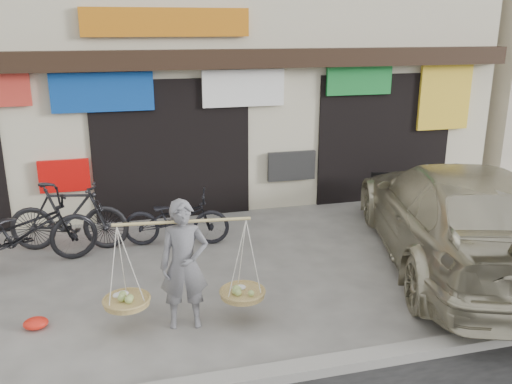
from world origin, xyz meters
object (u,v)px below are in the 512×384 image
object	(u,v)px
street_vendor	(184,270)
bike_2	(176,218)
bike_0	(23,233)
bike_1	(68,216)
suv	(457,215)

from	to	relation	value
street_vendor	bike_2	size ratio (longest dim) A/B	1.10
street_vendor	bike_0	bearing A→B (deg)	139.59
street_vendor	bike_0	distance (m)	3.20
bike_0	bike_1	xyz separation A→B (m)	(0.63, 0.60, 0.00)
street_vendor	suv	world-z (taller)	street_vendor
suv	bike_1	bearing A→B (deg)	-3.54
bike_1	suv	xyz separation A→B (m)	(5.92, -2.13, 0.22)
bike_2	suv	size ratio (longest dim) A/B	0.30
bike_0	suv	size ratio (longest dim) A/B	0.37
bike_0	bike_2	size ratio (longest dim) A/B	1.24
street_vendor	suv	distance (m)	4.44
street_vendor	bike_0	world-z (taller)	street_vendor
street_vendor	bike_2	bearing A→B (deg)	92.00
street_vendor	suv	bearing A→B (deg)	16.71
street_vendor	bike_2	world-z (taller)	street_vendor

